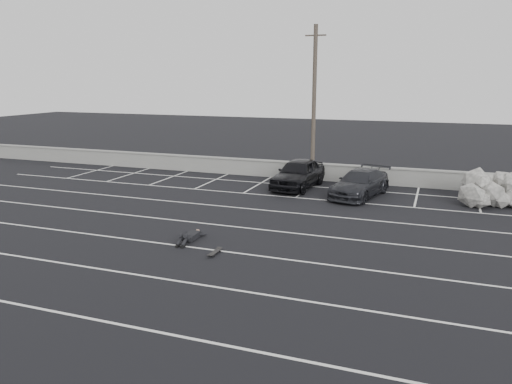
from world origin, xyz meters
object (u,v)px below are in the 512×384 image
at_px(person, 193,233).
at_px(skateboard, 215,252).
at_px(car_left, 298,173).
at_px(utility_pole, 314,105).
at_px(trash_bin, 486,189).
at_px(riprap_pile, 501,197).
at_px(car_right, 360,183).

relative_size(person, skateboard, 3.00).
distance_m(car_left, skateboard, 11.84).
bearing_deg(utility_pole, trash_bin, -2.71).
relative_size(riprap_pile, person, 1.80).
bearing_deg(car_left, skateboard, -83.65).
relative_size(utility_pole, person, 3.91).
relative_size(utility_pole, riprap_pile, 2.17).
xyz_separation_m(riprap_pile, person, (-11.91, -9.95, -0.20)).
relative_size(utility_pole, skateboard, 11.71).
bearing_deg(car_right, riprap_pile, 16.91).
xyz_separation_m(car_left, skateboard, (0.19, -11.81, -0.76)).
bearing_deg(car_right, car_left, 179.37).
relative_size(car_left, car_right, 1.01).
distance_m(car_right, riprap_pile, 6.88).
height_order(trash_bin, skateboard, trash_bin).
relative_size(trash_bin, skateboard, 1.05).
height_order(utility_pole, trash_bin, utility_pole).
bearing_deg(car_left, riprap_pile, 2.51).
height_order(utility_pole, riprap_pile, utility_pole).
bearing_deg(skateboard, car_left, 90.59).
bearing_deg(riprap_pile, person, -140.12).
xyz_separation_m(car_left, utility_pole, (0.39, 1.77, 3.80)).
height_order(car_left, person, car_left).
height_order(car_right, riprap_pile, car_right).
xyz_separation_m(car_left, riprap_pile, (10.53, -0.53, -0.40)).
xyz_separation_m(car_left, car_right, (3.66, -0.93, -0.13)).
bearing_deg(car_right, utility_pole, 154.13).
height_order(car_right, skateboard, car_right).
height_order(riprap_pile, skateboard, riprap_pile).
bearing_deg(riprap_pile, skateboard, -132.49).
relative_size(utility_pole, trash_bin, 11.19).
distance_m(car_left, car_right, 3.78).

